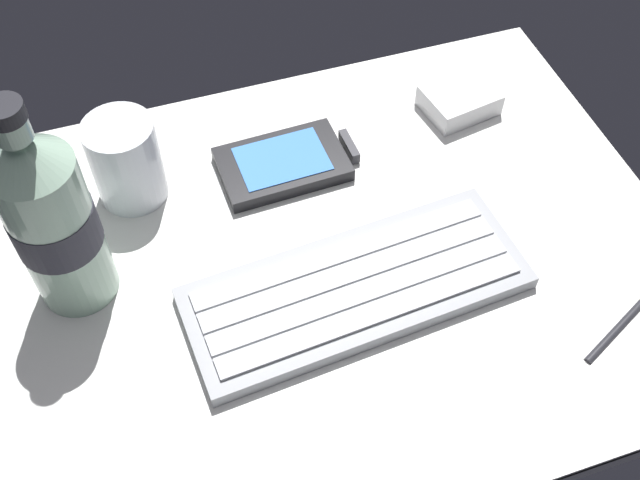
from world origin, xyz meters
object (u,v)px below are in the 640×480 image
Objects in this scene: charger_block at (459,100)px; stylus_pen at (621,324)px; juice_cup at (127,164)px; handheld_device at (289,162)px; water_bottle at (52,220)px; keyboard at (356,287)px.

stylus_pen is at bearing -86.22° from charger_block.
juice_cup is 33.80cm from charger_block.
juice_cup is at bearing 173.80° from handheld_device.
juice_cup reaches higher than handheld_device.
handheld_device is 0.62× the size of water_bottle.
charger_block is at bearing 7.11° from handheld_device.
keyboard is at bearing -85.76° from handheld_device.
water_bottle reaches higher than charger_block.
water_bottle is (-22.16, 8.15, 8.20)cm from keyboard.
keyboard is 24.99cm from water_bottle.
handheld_device is at bearing 94.24° from keyboard.
charger_block is (39.94, 9.88, -7.81)cm from water_bottle.
water_bottle reaches higher than stylus_pen.
stylus_pen is (35.55, -27.32, -3.56)cm from juice_cup.
keyboard is 2.29× the size of handheld_device.
handheld_device is at bearing -172.89° from charger_block.
water_bottle is at bearing 159.81° from keyboard.
juice_cup reaches higher than keyboard.
stylus_pen is (1.86, -28.09, -0.85)cm from charger_block.
handheld_device is 1.86× the size of charger_block.
charger_block is (33.69, 0.76, -2.71)cm from juice_cup.
handheld_device reaches higher than stylus_pen.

